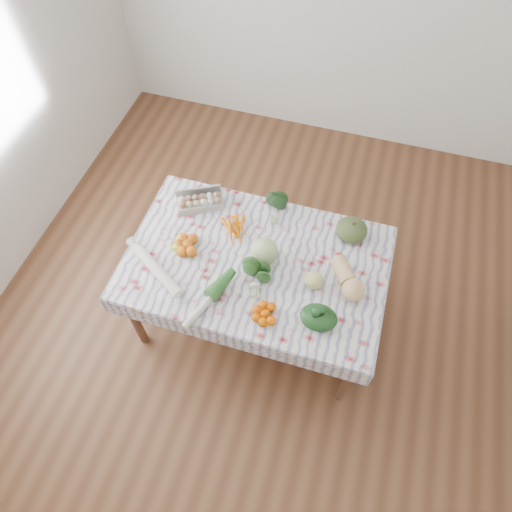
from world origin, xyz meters
TOP-DOWN VIEW (x-y plane):
  - ground at (0.00, 0.00)m, footprint 4.50×4.50m
  - dining_table at (0.00, 0.00)m, footprint 1.60×1.00m
  - tablecloth at (0.00, 0.00)m, footprint 1.66×1.06m
  - egg_carton at (-0.50, 0.32)m, footprint 0.34×0.25m
  - carrot_bunch at (-0.21, 0.18)m, footprint 0.26×0.25m
  - kale_bunch at (0.02, 0.41)m, footprint 0.16×0.15m
  - kabocha_squash at (0.54, 0.37)m, footprint 0.22×0.22m
  - cabbage at (0.05, 0.03)m, footprint 0.22×0.22m
  - butternut_squash at (0.58, -0.00)m, footprint 0.28×0.32m
  - orange_cluster at (-0.45, -0.03)m, footprint 0.29×0.29m
  - broccoli at (0.04, -0.15)m, footprint 0.18×0.18m
  - mandarin_cluster at (0.16, -0.35)m, footprint 0.24×0.24m
  - grapefruit at (0.39, -0.07)m, footprint 0.14×0.14m
  - spinach_bag at (0.47, -0.30)m, footprint 0.22×0.18m
  - daikon at (-0.56, -0.26)m, footprint 0.45×0.31m
  - leek at (-0.19, -0.36)m, footprint 0.20×0.44m

SIDE VIEW (x-z plane):
  - ground at x=0.00m, z-range 0.00..0.00m
  - dining_table at x=0.00m, z-range 0.30..1.05m
  - tablecloth at x=0.00m, z-range 0.75..0.76m
  - carrot_bunch at x=-0.21m, z-range 0.76..0.80m
  - leek at x=-0.19m, z-range 0.76..0.81m
  - mandarin_cluster at x=0.16m, z-range 0.76..0.82m
  - daikon at x=-0.56m, z-range 0.76..0.83m
  - orange_cluster at x=-0.45m, z-range 0.76..0.84m
  - egg_carton at x=-0.50m, z-range 0.76..0.85m
  - spinach_bag at x=0.47m, z-range 0.76..0.86m
  - broccoli at x=0.04m, z-range 0.76..0.87m
  - grapefruit at x=0.39m, z-range 0.76..0.88m
  - kale_bunch at x=0.02m, z-range 0.76..0.89m
  - kabocha_squash at x=0.54m, z-range 0.76..0.90m
  - butternut_squash at x=0.58m, z-range 0.76..0.90m
  - cabbage at x=0.05m, z-range 0.76..0.94m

